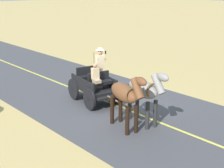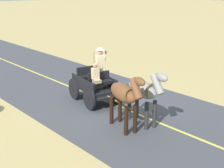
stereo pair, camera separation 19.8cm
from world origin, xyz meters
name	(u,v)px [view 1 (the left image)]	position (x,y,z in m)	size (l,w,h in m)	color
ground_plane	(111,104)	(0.00, 0.00, 0.00)	(200.00, 200.00, 0.00)	tan
road_surface	(111,104)	(0.00, 0.00, 0.00)	(6.80, 160.00, 0.01)	#424247
road_centre_stripe	(111,103)	(0.00, 0.00, 0.01)	(0.12, 160.00, 0.00)	#DBCC4C
horse_drawn_carriage	(95,85)	(0.38, -0.66, 0.82)	(1.83, 4.51, 2.50)	black
horse_near_side	(145,91)	(0.53, 2.40, 1.32)	(0.83, 2.15, 2.21)	gray
horse_off_side	(126,95)	(1.36, 2.24, 1.32)	(0.92, 2.14, 2.21)	brown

